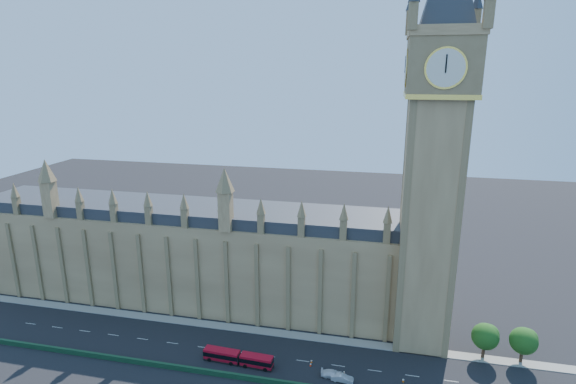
% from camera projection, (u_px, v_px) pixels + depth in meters
% --- Properties ---
extents(ground, '(400.00, 400.00, 0.00)m').
position_uv_depth(ground, '(252.00, 354.00, 104.06)').
color(ground, black).
rests_on(ground, ground).
extents(palace_westminster, '(120.00, 20.00, 28.00)m').
position_uv_depth(palace_westminster, '(189.00, 253.00, 126.33)').
color(palace_westminster, '#957048').
rests_on(palace_westminster, ground).
extents(elizabeth_tower, '(20.59, 20.59, 105.00)m').
position_uv_depth(elizabeth_tower, '(438.00, 114.00, 95.06)').
color(elizabeth_tower, '#957048').
rests_on(elizabeth_tower, ground).
extents(bridge_parapet, '(160.00, 0.60, 1.20)m').
position_uv_depth(bridge_parapet, '(240.00, 377.00, 95.42)').
color(bridge_parapet, '#1E4C2D').
rests_on(bridge_parapet, ground).
extents(kerb_north, '(160.00, 3.00, 0.16)m').
position_uv_depth(kerb_north, '(263.00, 331.00, 112.99)').
color(kerb_north, gray).
rests_on(kerb_north, ground).
extents(tree_east_near, '(6.00, 6.00, 8.50)m').
position_uv_depth(tree_east_near, '(486.00, 336.00, 101.28)').
color(tree_east_near, '#382619').
rests_on(tree_east_near, ground).
extents(tree_east_far, '(6.00, 6.00, 8.50)m').
position_uv_depth(tree_east_far, '(525.00, 340.00, 99.62)').
color(tree_east_far, '#382619').
rests_on(tree_east_far, ground).
extents(red_bus, '(16.16, 3.27, 2.73)m').
position_uv_depth(red_bus, '(238.00, 358.00, 100.34)').
color(red_bus, '#B00B1E').
rests_on(red_bus, ground).
extents(car_grey, '(4.53, 2.14, 1.50)m').
position_uv_depth(car_grey, '(240.00, 357.00, 101.74)').
color(car_grey, '#474B4F').
rests_on(car_grey, ground).
extents(car_silver, '(4.80, 1.95, 1.55)m').
position_uv_depth(car_silver, '(342.00, 378.00, 94.74)').
color(car_silver, '#B7BBC0').
rests_on(car_silver, ground).
extents(car_white, '(5.23, 2.41, 1.48)m').
position_uv_depth(car_white, '(333.00, 374.00, 96.09)').
color(car_white, silver).
rests_on(car_white, ground).
extents(cone_a, '(0.58, 0.58, 0.78)m').
position_uv_depth(cone_a, '(311.00, 364.00, 99.72)').
color(cone_a, black).
rests_on(cone_a, ground).
extents(cone_b, '(0.52, 0.52, 0.71)m').
position_uv_depth(cone_b, '(311.00, 361.00, 100.91)').
color(cone_b, black).
rests_on(cone_b, ground).
extents(cone_c, '(0.52, 0.52, 0.64)m').
position_uv_depth(cone_c, '(344.00, 372.00, 97.29)').
color(cone_c, black).
rests_on(cone_c, ground).
extents(cone_d, '(0.65, 0.65, 0.79)m').
position_uv_depth(cone_d, '(403.00, 380.00, 94.64)').
color(cone_d, black).
rests_on(cone_d, ground).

